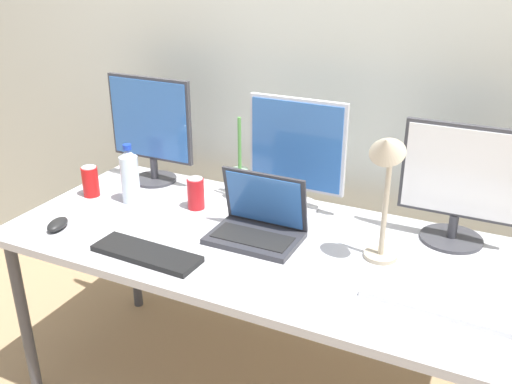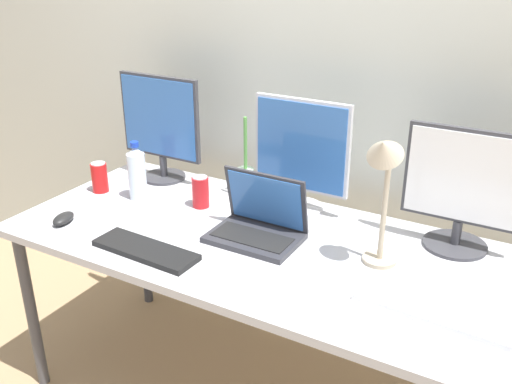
# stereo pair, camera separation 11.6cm
# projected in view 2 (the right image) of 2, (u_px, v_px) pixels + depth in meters

# --- Properties ---
(wall_back) EXTENTS (7.00, 0.08, 2.60)m
(wall_back) POSITION_uv_depth(u_px,v_px,m) (330.00, 52.00, 2.24)
(wall_back) COLOR silver
(wall_back) RESTS_ON ground
(work_desk) EXTENTS (1.78, 0.80, 0.74)m
(work_desk) POSITION_uv_depth(u_px,v_px,m) (256.00, 253.00, 2.02)
(work_desk) COLOR #424247
(work_desk) RESTS_ON ground
(monitor_left) EXTENTS (0.39, 0.19, 0.45)m
(monitor_left) POSITION_uv_depth(u_px,v_px,m) (160.00, 125.00, 2.42)
(monitor_left) COLOR #38383D
(monitor_left) RESTS_ON work_desk
(monitor_center) EXTENTS (0.38, 0.18, 0.44)m
(monitor_center) POSITION_uv_depth(u_px,v_px,m) (301.00, 153.00, 2.13)
(monitor_center) COLOR silver
(monitor_center) RESTS_ON work_desk
(monitor_right) EXTENTS (0.39, 0.21, 0.42)m
(monitor_right) POSITION_uv_depth(u_px,v_px,m) (464.00, 188.00, 1.86)
(monitor_right) COLOR #38383D
(monitor_right) RESTS_ON work_desk
(laptop_silver) EXTENTS (0.31, 0.22, 0.23)m
(laptop_silver) POSITION_uv_depth(u_px,v_px,m) (259.00, 223.00, 1.99)
(laptop_silver) COLOR #2D2D33
(laptop_silver) RESTS_ON work_desk
(keyboard_main) EXTENTS (0.45, 0.17, 0.02)m
(keyboard_main) POSITION_uv_depth(u_px,v_px,m) (434.00, 308.00, 1.60)
(keyboard_main) COLOR white
(keyboard_main) RESTS_ON work_desk
(keyboard_aux) EXTENTS (0.38, 0.14, 0.02)m
(keyboard_aux) POSITION_uv_depth(u_px,v_px,m) (146.00, 250.00, 1.91)
(keyboard_aux) COLOR black
(keyboard_aux) RESTS_ON work_desk
(mouse_by_keyboard) EXTENTS (0.08, 0.12, 0.04)m
(mouse_by_keyboard) POSITION_uv_depth(u_px,v_px,m) (63.00, 219.00, 2.11)
(mouse_by_keyboard) COLOR black
(mouse_by_keyboard) RESTS_ON work_desk
(water_bottle) EXTENTS (0.07, 0.07, 0.24)m
(water_bottle) POSITION_uv_depth(u_px,v_px,m) (137.00, 173.00, 2.27)
(water_bottle) COLOR silver
(water_bottle) RESTS_ON work_desk
(soda_can_near_keyboard) EXTENTS (0.07, 0.07, 0.13)m
(soda_can_near_keyboard) POSITION_uv_depth(u_px,v_px,m) (201.00, 192.00, 2.22)
(soda_can_near_keyboard) COLOR red
(soda_can_near_keyboard) RESTS_ON work_desk
(soda_can_by_laptop) EXTENTS (0.07, 0.07, 0.13)m
(soda_can_by_laptop) POSITION_uv_depth(u_px,v_px,m) (100.00, 177.00, 2.36)
(soda_can_by_laptop) COLOR red
(soda_can_by_laptop) RESTS_ON work_desk
(bamboo_vase) EXTENTS (0.07, 0.07, 0.34)m
(bamboo_vase) POSITION_uv_depth(u_px,v_px,m) (246.00, 181.00, 2.29)
(bamboo_vase) COLOR #B2D1B7
(bamboo_vase) RESTS_ON work_desk
(desk_lamp) EXTENTS (0.11, 0.18, 0.46)m
(desk_lamp) POSITION_uv_depth(u_px,v_px,m) (384.00, 176.00, 1.70)
(desk_lamp) COLOR tan
(desk_lamp) RESTS_ON work_desk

